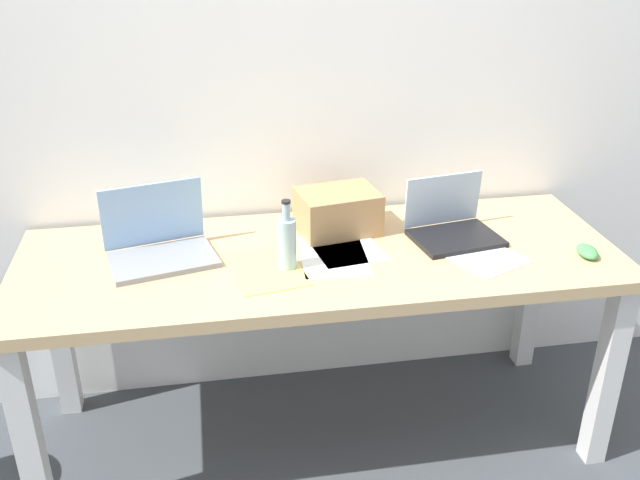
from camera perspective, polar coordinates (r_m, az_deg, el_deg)
The scene contains 12 objects.
ground_plane at distance 2.72m, azimuth 0.00°, elevation -15.00°, with size 8.00×8.00×0.00m, color #42474C.
back_wall at distance 2.52m, azimuth -1.65°, elevation 14.81°, with size 5.20×0.08×2.60m, color white.
desk at distance 2.36m, azimuth 0.00°, elevation -3.12°, with size 1.95×0.70×0.73m.
laptop_left at distance 2.32m, azimuth -12.71°, elevation -0.27°, with size 0.37×0.30×0.23m.
laptop_right at distance 2.45m, azimuth 10.46°, elevation 1.15°, with size 0.31×0.27×0.20m.
beer_bottle at distance 2.19m, azimuth -2.66°, elevation -0.16°, with size 0.06×0.06×0.23m.
computer_mouse at distance 2.45m, azimuth 20.56°, elevation -0.85°, with size 0.06×0.10×0.03m, color #4C9E56.
cardboard_box at distance 2.44m, azimuth 1.43°, elevation 2.28°, with size 0.26×0.19×0.15m, color tan.
paper_sheet_front_right at distance 2.37m, azimuth 12.33°, elevation -1.01°, with size 0.21×0.30×0.00m, color white.
paper_sheet_center at distance 2.30m, azimuth 1.06°, elevation -1.28°, with size 0.21×0.30×0.00m, color white.
paper_sheet_near_back at distance 2.37m, azimuth 1.90°, elevation -0.40°, with size 0.21×0.30×0.00m, color white.
paper_yellow_folder at distance 2.22m, azimuth -4.34°, elevation -2.30°, with size 0.21×0.30×0.00m, color #F4E06B.
Camera 1 is at (-0.35, -2.03, 1.78)m, focal length 40.08 mm.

